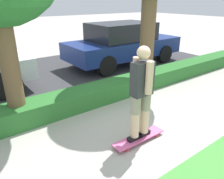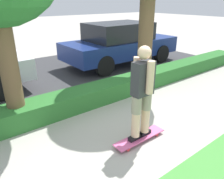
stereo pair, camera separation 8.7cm
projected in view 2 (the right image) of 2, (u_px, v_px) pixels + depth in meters
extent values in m
plane|color=#ADA89E|center=(132.00, 136.00, 4.00)|extent=(60.00, 60.00, 0.00)
cube|color=#38383A|center=(44.00, 77.00, 7.07)|extent=(12.99, 5.00, 0.01)
cube|color=#2D702D|center=(86.00, 97.00, 5.09)|extent=(12.99, 0.60, 0.42)
cube|color=#DB5B93|center=(140.00, 137.00, 3.85)|extent=(1.03, 0.24, 0.02)
cylinder|color=red|center=(157.00, 135.00, 4.00)|extent=(0.06, 0.04, 0.06)
cylinder|color=red|center=(149.00, 130.00, 4.13)|extent=(0.06, 0.04, 0.06)
cylinder|color=red|center=(128.00, 149.00, 3.60)|extent=(0.06, 0.04, 0.06)
cylinder|color=red|center=(121.00, 144.00, 3.73)|extent=(0.06, 0.04, 0.06)
cube|color=black|center=(135.00, 137.00, 3.77)|extent=(0.26, 0.09, 0.07)
cylinder|color=beige|center=(136.00, 117.00, 3.61)|extent=(0.15, 0.15, 0.74)
cylinder|color=gray|center=(137.00, 105.00, 3.53)|extent=(0.17, 0.17, 0.30)
cube|color=black|center=(144.00, 133.00, 3.90)|extent=(0.26, 0.09, 0.07)
cylinder|color=beige|center=(146.00, 113.00, 3.74)|extent=(0.15, 0.15, 0.74)
cylinder|color=gray|center=(146.00, 101.00, 3.65)|extent=(0.17, 0.17, 0.30)
cube|color=#333338|center=(143.00, 79.00, 3.43)|extent=(0.36, 0.19, 0.55)
cylinder|color=beige|center=(150.00, 78.00, 3.30)|extent=(0.12, 0.12, 0.52)
cylinder|color=beige|center=(137.00, 73.00, 3.51)|extent=(0.12, 0.12, 0.52)
sphere|color=beige|center=(145.00, 53.00, 3.27)|extent=(0.21, 0.21, 0.21)
cylinder|color=brown|center=(9.00, 67.00, 3.93)|extent=(0.33, 0.33, 2.40)
cylinder|color=brown|center=(146.00, 36.00, 5.64)|extent=(0.38, 0.38, 2.87)
cylinder|color=black|center=(5.00, 86.00, 5.34)|extent=(0.73, 0.22, 0.73)
cube|color=navy|center=(121.00, 47.00, 8.31)|extent=(4.47, 1.85, 0.59)
cube|color=black|center=(119.00, 31.00, 8.00)|extent=(2.33, 1.61, 0.62)
cylinder|color=black|center=(161.00, 54.00, 8.60)|extent=(0.67, 0.22, 0.67)
cylinder|color=black|center=(133.00, 47.00, 9.80)|extent=(0.67, 0.22, 0.67)
cylinder|color=black|center=(105.00, 66.00, 7.04)|extent=(0.67, 0.22, 0.67)
cylinder|color=black|center=(79.00, 56.00, 8.25)|extent=(0.67, 0.22, 0.67)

